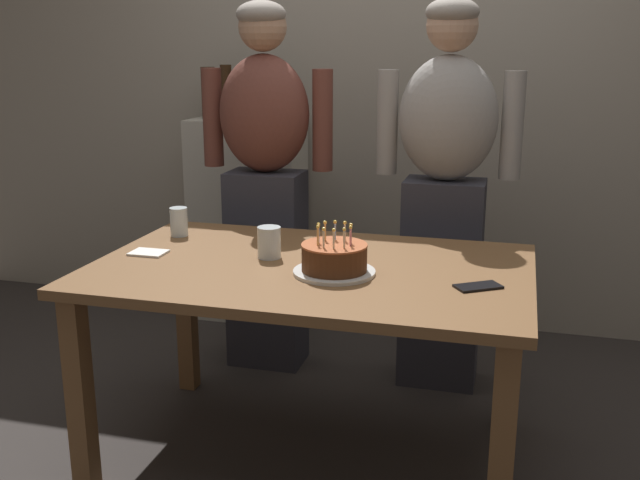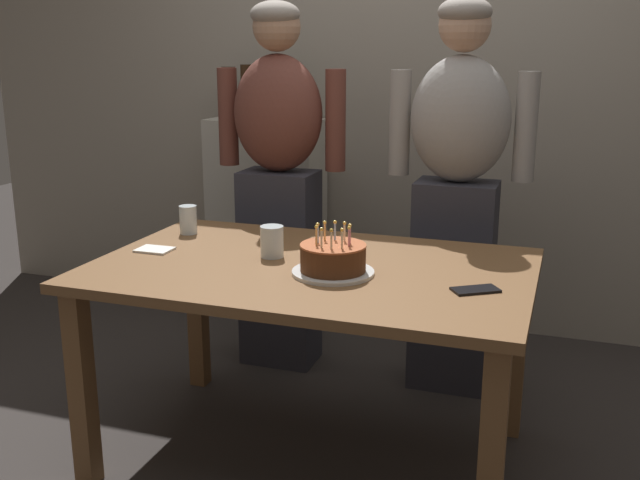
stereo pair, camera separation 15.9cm
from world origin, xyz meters
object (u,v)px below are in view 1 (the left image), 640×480
Objects in this scene: birthday_cake at (334,260)px; person_man_bearded at (266,182)px; water_glass_far at (269,242)px; water_glass_near at (179,222)px; napkin_stack at (149,253)px; cell_phone at (478,287)px; person_woman_cardigan at (445,191)px.

person_man_bearded reaches higher than birthday_cake.
water_glass_far is at bearing 110.18° from person_man_bearded.
water_glass_far is (-0.27, 0.12, 0.01)m from birthday_cake.
napkin_stack is at bearing -88.66° from water_glass_near.
napkin_stack is (-1.18, 0.08, 0.00)m from cell_phone.
water_glass_far reaches higher than cell_phone.
water_glass_near is 0.56m from person_man_bearded.
person_woman_cardigan reaches higher than napkin_stack.
birthday_cake is 2.41× the size of water_glass_near.
water_glass_near is 1.12m from person_woman_cardigan.
water_glass_far reaches higher than napkin_stack.
cell_phone is 1.34m from person_man_bearded.
water_glass_near is 0.79× the size of cell_phone.
water_glass_far is at bearing 135.17° from cell_phone.
napkin_stack is 1.27m from person_woman_cardigan.
water_glass_far is at bearing 8.74° from napkin_stack.
birthday_cake is 0.17× the size of person_man_bearded.
birthday_cake is 0.79m from water_glass_near.
water_glass_near is 0.07× the size of person_man_bearded.
birthday_cake is 2.15× the size of napkin_stack.
water_glass_near is at bearing 155.59° from birthday_cake.
person_man_bearded is at bearing 0.00° from person_woman_cardigan.
cell_phone is 0.90m from person_woman_cardigan.
water_glass_near is (-0.72, 0.33, 0.01)m from birthday_cake.
cell_phone is at bearing -3.86° from napkin_stack.
napkin_stack is (-0.71, 0.06, -0.04)m from birthday_cake.
person_woman_cardigan is (0.54, 0.72, 0.08)m from water_glass_far.
cell_phone is (0.47, -0.02, -0.04)m from birthday_cake.
cell_phone is 1.13× the size of napkin_stack.
person_woman_cardigan reaches higher than water_glass_near.
cell_phone is 1.19m from napkin_stack.
water_glass_near is at bearing 70.78° from person_man_bearded.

